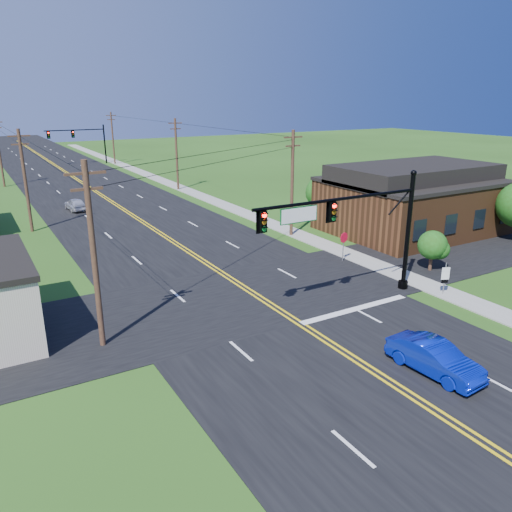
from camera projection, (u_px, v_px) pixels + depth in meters
ground at (394, 389)px, 20.78m from camera, size 260.00×260.00×0.00m
road_main at (98, 194)px, 61.80m from camera, size 16.00×220.00×0.04m
road_cross at (251, 294)px, 30.62m from camera, size 70.00×10.00×0.04m
sidewalk at (210, 199)px, 58.66m from camera, size 2.00×160.00×0.08m
signal_mast_main at (353, 225)px, 27.99m from camera, size 11.30×0.60×7.48m
signal_mast_far at (79, 138)px, 87.17m from camera, size 10.98×0.60×7.48m
brick_building at (411, 205)px, 44.49m from camera, size 14.20×11.20×4.70m
utility_pole_left_a at (94, 253)px, 22.95m from camera, size 1.80×0.28×9.00m
utility_pole_left_b at (25, 179)px, 43.47m from camera, size 1.80×0.28×9.00m
utility_pole_right_a at (292, 182)px, 42.12m from camera, size 1.80×0.28×9.00m
utility_pole_right_b at (177, 153)px, 63.45m from camera, size 1.80×0.28×9.00m
utility_pole_right_c at (113, 137)px, 88.07m from camera, size 1.80×0.28×9.00m
tree_right_back at (321, 192)px, 49.04m from camera, size 3.00×3.00×4.10m
shrub_corner at (432, 245)px, 34.29m from camera, size 2.00×2.00×2.86m
blue_car at (434, 359)px, 21.71m from camera, size 1.83×4.45×1.43m
distant_car at (75, 205)px, 52.82m from camera, size 1.84×3.97×1.32m
route_sign at (445, 276)px, 30.22m from camera, size 0.49×0.22×2.06m
stop_sign at (344, 241)px, 36.19m from camera, size 0.80×0.16×2.25m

